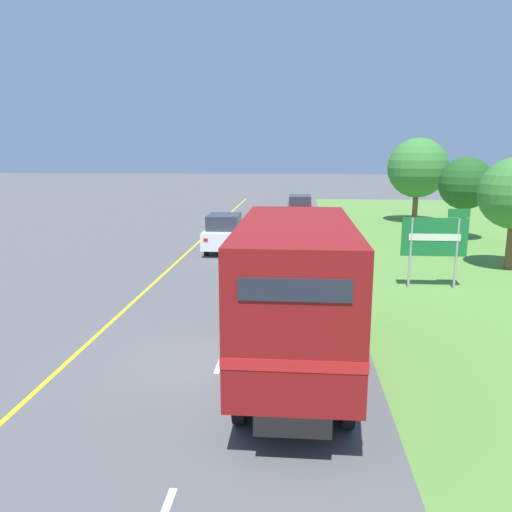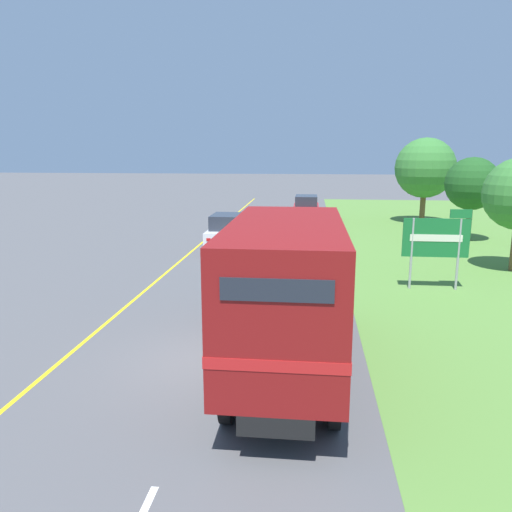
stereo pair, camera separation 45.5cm
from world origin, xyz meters
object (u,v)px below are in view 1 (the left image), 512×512
Objects in this scene: lead_car_white at (225,233)px; roadside_tree_far at (418,168)px; horse_trailer_truck at (295,287)px; lead_car_red_ahead at (300,208)px; highway_sign at (436,238)px; roadside_tree_mid at (465,184)px.

roadside_tree_far is (12.06, 11.63, 2.88)m from lead_car_white.
horse_trailer_truck is 25.33m from lead_car_red_ahead.
highway_sign reaches higher than lead_car_white.
roadside_tree_far reaches higher than lead_car_red_ahead.
highway_sign reaches higher than lead_car_red_ahead.
lead_car_white is 0.65× the size of roadside_tree_far.
lead_car_red_ahead is 0.74× the size of roadside_tree_far.
horse_trailer_truck is at bearing -123.97° from highway_sign.
horse_trailer_truck is 14.38m from lead_car_white.
highway_sign is at bearing -35.84° from lead_car_white.
lead_car_white is 0.82× the size of roadside_tree_mid.
lead_car_white is at bearing 144.16° from highway_sign.
roadside_tree_mid is at bearing 18.74° from lead_car_white.
roadside_tree_far is at bearing 43.96° from lead_car_white.
roadside_tree_mid is (9.26, -7.00, 2.26)m from lead_car_red_ahead.
roadside_tree_far reaches higher than horse_trailer_truck.
roadside_tree_far is at bearing 71.76° from horse_trailer_truck.
horse_trailer_truck is at bearing -75.23° from lead_car_white.
highway_sign is 0.50× the size of roadside_tree_far.
horse_trailer_truck is 1.35× the size of roadside_tree_far.
roadside_tree_mid is (4.35, 10.76, 1.33)m from highway_sign.
roadside_tree_far is (-1.04, 7.19, 0.63)m from roadside_tree_mid.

